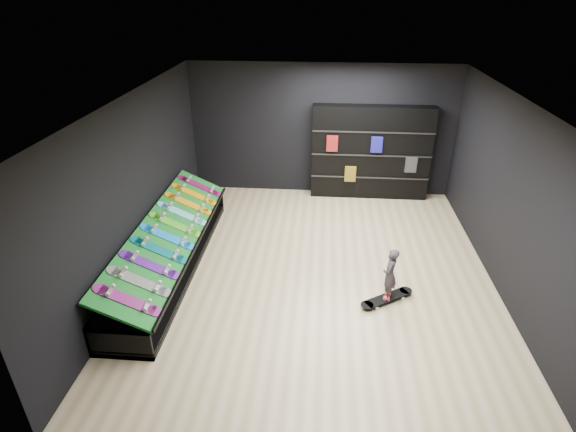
# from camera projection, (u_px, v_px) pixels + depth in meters

# --- Properties ---
(floor) EXTENTS (6.00, 7.00, 0.01)m
(floor) POSITION_uv_depth(u_px,v_px,m) (316.00, 273.00, 7.85)
(floor) COLOR #C6B186
(floor) RESTS_ON ground
(ceiling) EXTENTS (6.00, 7.00, 0.01)m
(ceiling) POSITION_uv_depth(u_px,v_px,m) (321.00, 101.00, 6.46)
(ceiling) COLOR white
(ceiling) RESTS_ON ground
(wall_back) EXTENTS (6.00, 0.02, 3.00)m
(wall_back) POSITION_uv_depth(u_px,v_px,m) (322.00, 131.00, 10.25)
(wall_back) COLOR black
(wall_back) RESTS_ON ground
(wall_front) EXTENTS (6.00, 0.02, 3.00)m
(wall_front) POSITION_uv_depth(u_px,v_px,m) (310.00, 358.00, 4.07)
(wall_front) COLOR black
(wall_front) RESTS_ON ground
(wall_left) EXTENTS (0.02, 7.00, 3.00)m
(wall_left) POSITION_uv_depth(u_px,v_px,m) (136.00, 189.00, 7.37)
(wall_left) COLOR black
(wall_left) RESTS_ON ground
(wall_right) EXTENTS (0.02, 7.00, 3.00)m
(wall_right) POSITION_uv_depth(u_px,v_px,m) (512.00, 202.00, 6.94)
(wall_right) COLOR black
(wall_right) RESTS_ON ground
(display_rack) EXTENTS (0.90, 4.50, 0.50)m
(display_rack) POSITION_uv_depth(u_px,v_px,m) (172.00, 254.00, 7.92)
(display_rack) COLOR black
(display_rack) RESTS_ON ground
(turf_ramp) EXTENTS (0.92, 4.50, 0.46)m
(turf_ramp) POSITION_uv_depth(u_px,v_px,m) (171.00, 232.00, 7.70)
(turf_ramp) COLOR #0E5B19
(turf_ramp) RESTS_ON display_rack
(back_shelving) EXTENTS (2.67, 0.31, 2.13)m
(back_shelving) POSITION_uv_depth(u_px,v_px,m) (371.00, 153.00, 10.21)
(back_shelving) COLOR black
(back_shelving) RESTS_ON ground
(floor_skateboard) EXTENTS (0.94, 0.72, 0.09)m
(floor_skateboard) POSITION_uv_depth(u_px,v_px,m) (387.00, 299.00, 7.13)
(floor_skateboard) COLOR black
(floor_skateboard) RESTS_ON ground
(child) EXTENTS (0.19, 0.23, 0.53)m
(child) POSITION_uv_depth(u_px,v_px,m) (389.00, 284.00, 6.99)
(child) COLOR black
(child) RESTS_ON floor_skateboard
(display_board_0) EXTENTS (0.93, 0.22, 0.50)m
(display_board_0) POSITION_uv_depth(u_px,v_px,m) (128.00, 300.00, 6.01)
(display_board_0) COLOR #2626BF
(display_board_0) RESTS_ON turf_ramp
(display_board_1) EXTENTS (0.93, 0.22, 0.50)m
(display_board_1) POSITION_uv_depth(u_px,v_px,m) (139.00, 281.00, 6.39)
(display_board_1) COLOR black
(display_board_1) RESTS_ON turf_ramp
(display_board_2) EXTENTS (0.93, 0.22, 0.50)m
(display_board_2) POSITION_uv_depth(u_px,v_px,m) (150.00, 265.00, 6.76)
(display_board_2) COLOR purple
(display_board_2) RESTS_ON turf_ramp
(display_board_3) EXTENTS (0.93, 0.22, 0.50)m
(display_board_3) POSITION_uv_depth(u_px,v_px,m) (159.00, 250.00, 7.13)
(display_board_3) COLOR #0C8C99
(display_board_3) RESTS_ON turf_ramp
(display_board_4) EXTENTS (0.93, 0.22, 0.50)m
(display_board_4) POSITION_uv_depth(u_px,v_px,m) (168.00, 237.00, 7.50)
(display_board_4) COLOR blue
(display_board_4) RESTS_ON turf_ramp
(display_board_5) EXTENTS (0.93, 0.22, 0.50)m
(display_board_5) POSITION_uv_depth(u_px,v_px,m) (175.00, 225.00, 7.88)
(display_board_5) COLOR green
(display_board_5) RESTS_ON turf_ramp
(display_board_6) EXTENTS (0.93, 0.22, 0.50)m
(display_board_6) POSITION_uv_depth(u_px,v_px,m) (182.00, 214.00, 8.25)
(display_board_6) COLOR #0CB2E5
(display_board_6) RESTS_ON turf_ramp
(display_board_7) EXTENTS (0.93, 0.22, 0.50)m
(display_board_7) POSITION_uv_depth(u_px,v_px,m) (189.00, 204.00, 8.62)
(display_board_7) COLOR orange
(display_board_7) RESTS_ON turf_ramp
(display_board_8) EXTENTS (0.93, 0.22, 0.50)m
(display_board_8) POSITION_uv_depth(u_px,v_px,m) (195.00, 194.00, 8.99)
(display_board_8) COLOR yellow
(display_board_8) RESTS_ON turf_ramp
(display_board_9) EXTENTS (0.93, 0.22, 0.50)m
(display_board_9) POSITION_uv_depth(u_px,v_px,m) (200.00, 186.00, 9.37)
(display_board_9) COLOR #E5198C
(display_board_9) RESTS_ON turf_ramp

